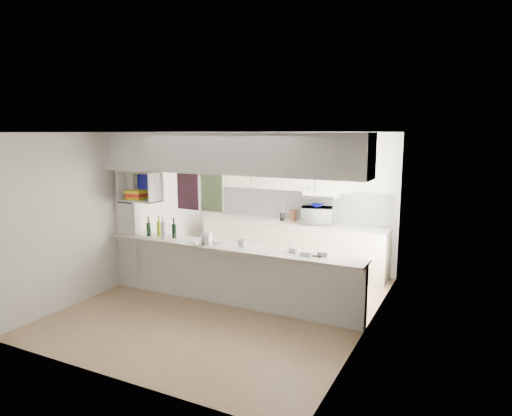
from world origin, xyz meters
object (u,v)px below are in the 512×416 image
Objects in this scene: microwave at (317,216)px; dish_rack at (209,239)px; bowl at (317,206)px; wine_bottles at (161,229)px.

dish_rack is at bearing 49.88° from microwave.
bowl is 0.43× the size of wine_bottles.
microwave is 2.39m from dish_rack.
dish_rack is at bearing -113.79° from bowl.
wine_bottles is at bearing -131.87° from bowl.
bowl is at bearing 48.13° from wine_bottles.
microwave is at bearing -61.09° from bowl.
bowl is at bearing 49.94° from dish_rack.
wine_bottles is (-1.92, -2.12, -0.03)m from microwave.
bowl reaches higher than wine_bottles.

